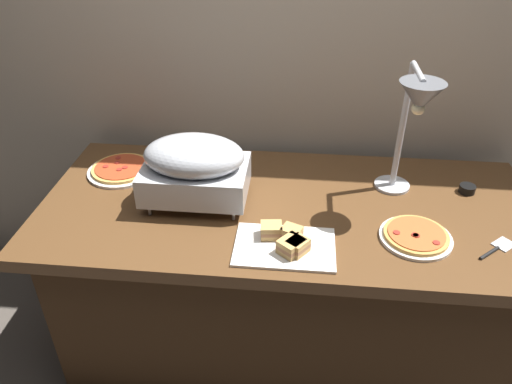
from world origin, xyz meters
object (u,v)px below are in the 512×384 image
object	(u,v)px
chafing_dish	(195,167)
sandwich_platter	(286,243)
pizza_plate_center	(416,236)
sauce_cup_near	(467,189)
serving_spatula	(497,248)
pizza_plate_front	(122,169)
heat_lamp	(416,109)

from	to	relation	value
chafing_dish	sandwich_platter	world-z (taller)	chafing_dish
pizza_plate_center	sandwich_platter	xyz separation A→B (m)	(-0.45, -0.09, 0.01)
sauce_cup_near	serving_spatula	bearing A→B (deg)	-88.06
chafing_dish	pizza_plate_front	xyz separation A→B (m)	(-0.36, 0.18, -0.14)
pizza_plate_center	sandwich_platter	bearing A→B (deg)	-168.38
sandwich_platter	serving_spatula	size ratio (longest dim) A/B	2.25
chafing_dish	serving_spatula	world-z (taller)	chafing_dish
pizza_plate_center	heat_lamp	bearing A→B (deg)	101.13
heat_lamp	serving_spatula	bearing A→B (deg)	-35.74
heat_lamp	serving_spatula	size ratio (longest dim) A/B	3.44
chafing_dish	heat_lamp	world-z (taller)	heat_lamp
heat_lamp	sandwich_platter	bearing A→B (deg)	-145.42
pizza_plate_center	sauce_cup_near	bearing A→B (deg)	52.02
pizza_plate_center	chafing_dish	bearing A→B (deg)	168.68
chafing_dish	sauce_cup_near	world-z (taller)	chafing_dish
sandwich_platter	serving_spatula	world-z (taller)	sandwich_platter
chafing_dish	sauce_cup_near	xyz separation A→B (m)	(1.05, 0.16, -0.13)
chafing_dish	pizza_plate_center	distance (m)	0.83
pizza_plate_center	sandwich_platter	size ratio (longest dim) A/B	0.73
pizza_plate_center	sandwich_platter	distance (m)	0.45
serving_spatula	chafing_dish	bearing A→B (deg)	169.97
pizza_plate_center	serving_spatula	bearing A→B (deg)	-6.07
chafing_dish	sandwich_platter	distance (m)	0.46
pizza_plate_front	chafing_dish	bearing A→B (deg)	-26.55
pizza_plate_front	serving_spatula	xyz separation A→B (m)	(1.43, -0.37, -0.01)
pizza_plate_front	sandwich_platter	xyz separation A→B (m)	(0.72, -0.43, 0.01)
sandwich_platter	sauce_cup_near	world-z (taller)	sandwich_platter
sauce_cup_near	serving_spatula	distance (m)	0.35
chafing_dish	heat_lamp	bearing A→B (deg)	2.18
pizza_plate_front	sandwich_platter	world-z (taller)	sandwich_platter
heat_lamp	sauce_cup_near	xyz separation A→B (m)	(0.29, 0.13, -0.39)
heat_lamp	serving_spatula	world-z (taller)	heat_lamp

